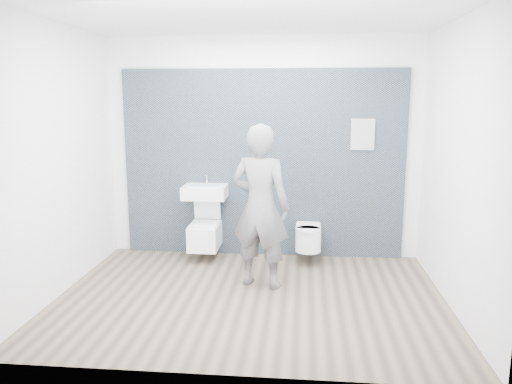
# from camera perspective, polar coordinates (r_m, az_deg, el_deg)

# --- Properties ---
(ground) EXTENTS (4.00, 4.00, 0.00)m
(ground) POSITION_cam_1_polar(r_m,az_deg,el_deg) (5.31, -0.63, -11.89)
(ground) COLOR brown
(ground) RESTS_ON ground
(room_shell) EXTENTS (4.00, 4.00, 4.00)m
(room_shell) POSITION_cam_1_polar(r_m,az_deg,el_deg) (4.91, -0.68, 7.18)
(room_shell) COLOR white
(room_shell) RESTS_ON ground
(tile_wall) EXTENTS (3.60, 0.06, 2.40)m
(tile_wall) POSITION_cam_1_polar(r_m,az_deg,el_deg) (6.69, 0.72, -7.04)
(tile_wall) COLOR black
(tile_wall) RESTS_ON ground
(washbasin) EXTENTS (0.54, 0.41, 0.41)m
(washbasin) POSITION_cam_1_polar(r_m,az_deg,el_deg) (6.34, -5.85, 0.05)
(washbasin) COLOR white
(washbasin) RESTS_ON ground
(toilet_square) EXTENTS (0.36, 0.53, 0.71)m
(toilet_square) POSITION_cam_1_polar(r_m,az_deg,el_deg) (6.41, -5.85, -4.81)
(toilet_square) COLOR white
(toilet_square) RESTS_ON ground
(toilet_rounded) EXTENTS (0.32, 0.54, 0.29)m
(toilet_rounded) POSITION_cam_1_polar(r_m,az_deg,el_deg) (6.29, 5.98, -5.20)
(toilet_rounded) COLOR white
(toilet_rounded) RESTS_ON ground
(info_placard) EXTENTS (0.29, 0.03, 0.39)m
(info_placard) POSITION_cam_1_polar(r_m,az_deg,el_deg) (6.66, 11.55, -7.33)
(info_placard) COLOR silver
(info_placard) RESTS_ON ground
(visitor) EXTENTS (0.74, 0.58, 1.78)m
(visitor) POSITION_cam_1_polar(r_m,az_deg,el_deg) (5.36, 0.51, -1.68)
(visitor) COLOR slate
(visitor) RESTS_ON ground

